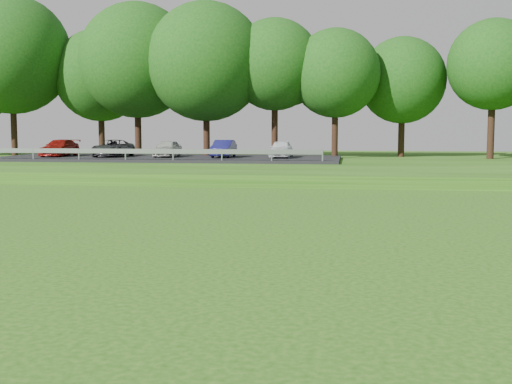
# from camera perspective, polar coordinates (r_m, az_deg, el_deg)

# --- Properties ---
(treeline) EXTENTS (104.00, 7.00, 15.00)m
(treeline) POSITION_cam_1_polar(r_m,az_deg,el_deg) (50.21, 21.79, 11.37)
(treeline) COLOR #0F430F
(treeline) RESTS_ON berm
(parking_lot) EXTENTS (24.00, 9.00, 1.38)m
(parking_lot) POSITION_cam_1_polar(r_m,az_deg,el_deg) (45.38, -8.51, 3.41)
(parking_lot) COLOR black
(parking_lot) RESTS_ON berm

